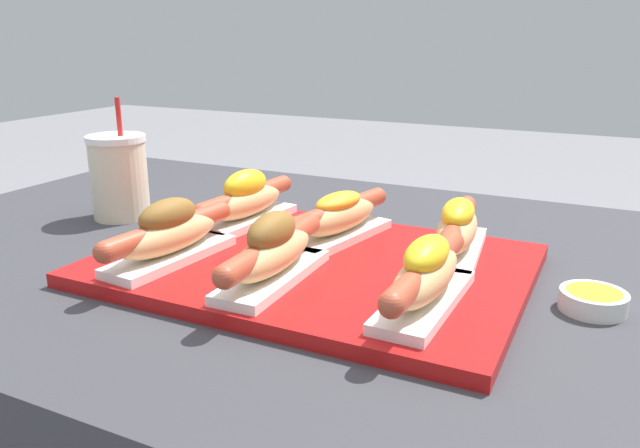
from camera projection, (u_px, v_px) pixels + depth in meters
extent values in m
cube|color=#B71414|center=(313.00, 265.00, 0.79)|extent=(0.52, 0.37, 0.02)
cube|color=white|center=(171.00, 256.00, 0.78)|extent=(0.08, 0.19, 0.01)
ellipsoid|color=tan|center=(169.00, 235.00, 0.77)|extent=(0.06, 0.17, 0.04)
cylinder|color=#AD472D|center=(169.00, 229.00, 0.77)|extent=(0.04, 0.20, 0.03)
sphere|color=#AD472D|center=(105.00, 252.00, 0.69)|extent=(0.03, 0.03, 0.03)
sphere|color=#AD472D|center=(221.00, 211.00, 0.85)|extent=(0.03, 0.03, 0.03)
ellipsoid|color=brown|center=(168.00, 215.00, 0.76)|extent=(0.05, 0.09, 0.04)
cube|color=white|center=(273.00, 276.00, 0.72)|extent=(0.06, 0.18, 0.01)
ellipsoid|color=tan|center=(272.00, 253.00, 0.71)|extent=(0.05, 0.16, 0.04)
cylinder|color=#AD472D|center=(272.00, 247.00, 0.71)|extent=(0.03, 0.20, 0.03)
sphere|color=#AD472D|center=(224.00, 277.00, 0.62)|extent=(0.03, 0.03, 0.03)
sphere|color=#AD472D|center=(310.00, 224.00, 0.79)|extent=(0.03, 0.03, 0.03)
ellipsoid|color=brown|center=(272.00, 231.00, 0.70)|extent=(0.04, 0.09, 0.04)
cube|color=white|center=(424.00, 300.00, 0.65)|extent=(0.06, 0.18, 0.01)
ellipsoid|color=tan|center=(426.00, 276.00, 0.64)|extent=(0.05, 0.16, 0.04)
cylinder|color=#AD472D|center=(426.00, 269.00, 0.64)|extent=(0.03, 0.20, 0.03)
sphere|color=#AD472D|center=(392.00, 305.00, 0.56)|extent=(0.03, 0.03, 0.03)
sphere|color=#AD472D|center=(453.00, 242.00, 0.72)|extent=(0.03, 0.03, 0.03)
ellipsoid|color=yellow|center=(427.00, 254.00, 0.64)|extent=(0.04, 0.09, 0.03)
cube|color=white|center=(247.00, 220.00, 0.93)|extent=(0.08, 0.19, 0.01)
ellipsoid|color=tan|center=(246.00, 201.00, 0.92)|extent=(0.06, 0.16, 0.04)
cylinder|color=#AD472D|center=(246.00, 197.00, 0.92)|extent=(0.04, 0.20, 0.03)
sphere|color=#AD472D|center=(201.00, 213.00, 0.84)|extent=(0.03, 0.03, 0.03)
sphere|color=#AD472D|center=(283.00, 183.00, 1.00)|extent=(0.03, 0.03, 0.03)
ellipsoid|color=yellow|center=(245.00, 185.00, 0.92)|extent=(0.05, 0.09, 0.04)
cube|color=white|center=(338.00, 235.00, 0.86)|extent=(0.09, 0.19, 0.01)
ellipsoid|color=tan|center=(338.00, 216.00, 0.85)|extent=(0.08, 0.17, 0.04)
cylinder|color=#AD472D|center=(339.00, 211.00, 0.85)|extent=(0.06, 0.20, 0.03)
sphere|color=#AD472D|center=(292.00, 228.00, 0.77)|extent=(0.03, 0.03, 0.03)
sphere|color=#AD472D|center=(377.00, 196.00, 0.92)|extent=(0.03, 0.03, 0.03)
ellipsoid|color=gold|center=(339.00, 201.00, 0.85)|extent=(0.06, 0.09, 0.02)
cube|color=white|center=(455.00, 251.00, 0.80)|extent=(0.08, 0.19, 0.01)
ellipsoid|color=tan|center=(457.00, 230.00, 0.79)|extent=(0.07, 0.17, 0.04)
cylinder|color=#AD472D|center=(457.00, 225.00, 0.79)|extent=(0.05, 0.20, 0.03)
sphere|color=#AD472D|center=(445.00, 249.00, 0.70)|extent=(0.03, 0.03, 0.03)
sphere|color=#AD472D|center=(467.00, 205.00, 0.88)|extent=(0.03, 0.03, 0.03)
ellipsoid|color=yellow|center=(458.00, 212.00, 0.78)|extent=(0.05, 0.09, 0.03)
cylinder|color=silver|center=(593.00, 301.00, 0.68)|extent=(0.07, 0.07, 0.02)
cylinder|color=yellow|center=(594.00, 295.00, 0.68)|extent=(0.06, 0.06, 0.01)
cylinder|color=beige|center=(120.00, 180.00, 1.01)|extent=(0.09, 0.09, 0.13)
cylinder|color=white|center=(115.00, 138.00, 0.99)|extent=(0.09, 0.09, 0.01)
cylinder|color=red|center=(119.00, 117.00, 0.97)|extent=(0.01, 0.01, 0.06)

